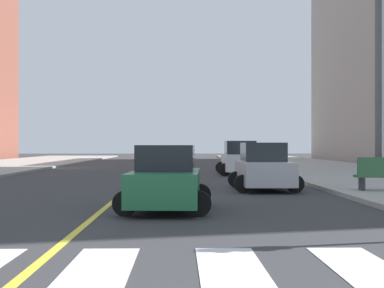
{
  "coord_description": "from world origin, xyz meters",
  "views": [
    {
      "loc": [
        2.01,
        -3.17,
        1.68
      ],
      "look_at": [
        2.6,
        26.34,
        1.74
      ],
      "focal_mm": 53.14,
      "sensor_mm": 36.0,
      "label": 1
    }
  ],
  "objects_px": {
    "car_silver_nearest": "(264,168)",
    "car_white_third": "(240,159)",
    "park_bench": "(383,174)",
    "car_green_second": "(166,180)"
  },
  "relations": [
    {
      "from": "car_silver_nearest",
      "to": "park_bench",
      "type": "distance_m",
      "value": 4.28
    },
    {
      "from": "car_silver_nearest",
      "to": "car_green_second",
      "type": "height_order",
      "value": "car_silver_nearest"
    },
    {
      "from": "car_green_second",
      "to": "car_white_third",
      "type": "height_order",
      "value": "car_white_third"
    },
    {
      "from": "car_green_second",
      "to": "car_white_third",
      "type": "xyz_separation_m",
      "value": [
        3.76,
        17.51,
        0.11
      ]
    },
    {
      "from": "car_white_third",
      "to": "park_bench",
      "type": "xyz_separation_m",
      "value": [
        3.43,
        -13.12,
        -0.21
      ]
    },
    {
      "from": "car_silver_nearest",
      "to": "car_white_third",
      "type": "relative_size",
      "value": 0.92
    },
    {
      "from": "car_green_second",
      "to": "park_bench",
      "type": "distance_m",
      "value": 8.42
    },
    {
      "from": "car_silver_nearest",
      "to": "car_white_third",
      "type": "height_order",
      "value": "car_white_third"
    },
    {
      "from": "car_silver_nearest",
      "to": "park_bench",
      "type": "relative_size",
      "value": 2.19
    },
    {
      "from": "car_white_third",
      "to": "car_silver_nearest",
      "type": "bearing_deg",
      "value": 88.91
    }
  ]
}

